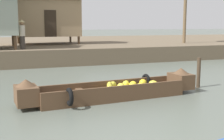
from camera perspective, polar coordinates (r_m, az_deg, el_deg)
name	(u,v)px	position (r m, az deg, el deg)	size (l,w,h in m)	color
ground_plane	(47,79)	(13.38, -12.34, -1.64)	(300.00, 300.00, 0.00)	#596056
riverbank_strip	(24,47)	(26.56, -16.59, 4.25)	(160.00, 20.00, 0.98)	brown
banana_boat	(114,90)	(9.49, 0.47, -3.82)	(5.98, 1.92, 0.84)	brown
stilt_house_mid_left	(47,15)	(22.30, -12.42, 10.21)	(5.10, 3.56, 4.23)	#4C3826
vendor_person	(22,33)	(17.56, -16.91, 6.84)	(0.44, 0.44, 1.66)	#332D28
mooring_post	(199,73)	(11.62, 16.32, -0.49)	(0.14, 0.14, 1.13)	#423323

